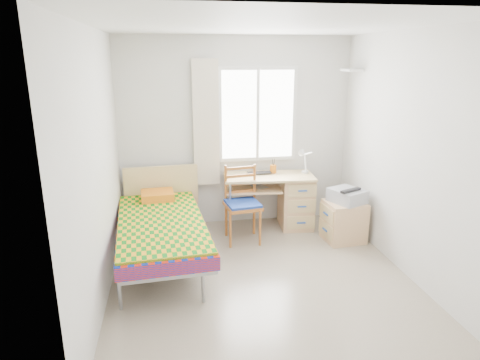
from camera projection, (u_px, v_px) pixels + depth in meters
name	position (u px, v px, depth m)	size (l,w,h in m)	color
floor	(261.00, 279.00, 4.65)	(3.50, 3.50, 0.00)	#BCAD93
ceiling	(265.00, 25.00, 3.92)	(3.50, 3.50, 0.00)	white
wall_back	(236.00, 133.00, 5.94)	(3.20, 3.20, 0.00)	silver
wall_left	(98.00, 170.00, 4.03)	(3.50, 3.50, 0.00)	silver
wall_right	(410.00, 157.00, 4.54)	(3.50, 3.50, 0.00)	silver
window	(258.00, 115.00, 5.90)	(1.10, 0.04, 1.30)	white
curtain	(206.00, 124.00, 5.77)	(0.35, 0.05, 1.70)	beige
floating_shelf	(352.00, 70.00, 5.61)	(0.20, 0.32, 0.03)	white
bed	(161.00, 224.00, 4.99)	(1.12, 2.15, 0.91)	#95989D
desk	(291.00, 198.00, 5.98)	(1.26, 0.66, 0.76)	tan
chair	(243.00, 199.00, 5.52)	(0.48, 0.48, 0.99)	#9E581E
cabinet	(344.00, 221.00, 5.55)	(0.52, 0.47, 0.53)	tan
printer	(347.00, 195.00, 5.46)	(0.49, 0.52, 0.18)	#AEAFB6
laptop	(260.00, 174.00, 5.86)	(0.33, 0.22, 0.03)	black
pen_cup	(273.00, 169.00, 5.95)	(0.09, 0.09, 0.11)	orange
task_lamp	(304.00, 158.00, 5.77)	(0.22, 0.31, 0.38)	white
book	(254.00, 188.00, 5.85)	(0.17, 0.23, 0.02)	gray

